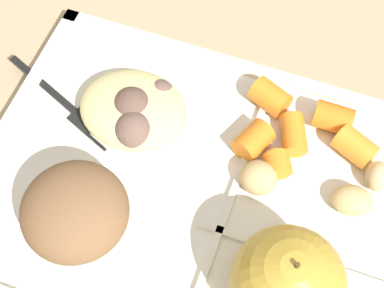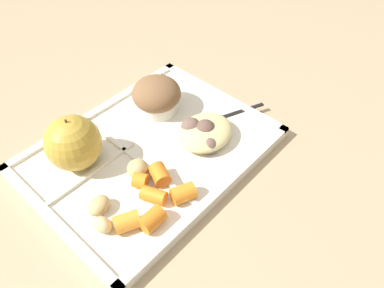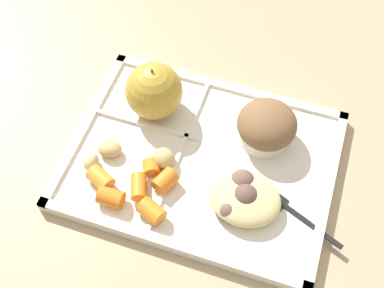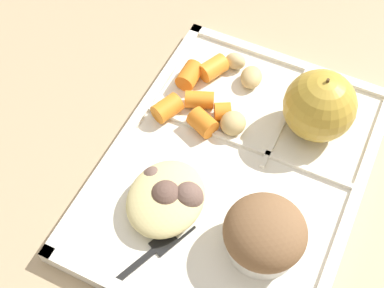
# 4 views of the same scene
# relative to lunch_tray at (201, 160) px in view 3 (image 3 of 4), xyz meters

# --- Properties ---
(ground) EXTENTS (6.00, 6.00, 0.00)m
(ground) POSITION_rel_lunch_tray_xyz_m (0.00, -0.00, -0.01)
(ground) COLOR tan
(lunch_tray) EXTENTS (0.39, 0.30, 0.02)m
(lunch_tray) POSITION_rel_lunch_tray_xyz_m (0.00, 0.00, 0.00)
(lunch_tray) COLOR silver
(lunch_tray) RESTS_ON ground
(green_apple) EXTENTS (0.09, 0.09, 0.09)m
(green_apple) POSITION_rel_lunch_tray_xyz_m (-0.10, 0.07, 0.05)
(green_apple) COLOR #B79333
(green_apple) RESTS_ON lunch_tray
(bran_muffin) EXTENTS (0.09, 0.09, 0.06)m
(bran_muffin) POSITION_rel_lunch_tray_xyz_m (0.08, 0.07, 0.04)
(bran_muffin) COLOR silver
(bran_muffin) RESTS_ON lunch_tray
(carrot_slice_edge) EXTENTS (0.04, 0.04, 0.03)m
(carrot_slice_edge) POSITION_rel_lunch_tray_xyz_m (-0.12, -0.09, 0.02)
(carrot_slice_edge) COLOR orange
(carrot_slice_edge) RESTS_ON lunch_tray
(carrot_slice_large) EXTENTS (0.04, 0.04, 0.03)m
(carrot_slice_large) POSITION_rel_lunch_tray_xyz_m (-0.03, -0.06, 0.02)
(carrot_slice_large) COLOR orange
(carrot_slice_large) RESTS_ON lunch_tray
(carrot_slice_back) EXTENTS (0.03, 0.03, 0.02)m
(carrot_slice_back) POSITION_rel_lunch_tray_xyz_m (-0.06, -0.04, 0.02)
(carrot_slice_back) COLOR orange
(carrot_slice_back) RESTS_ON lunch_tray
(carrot_slice_small) EXTENTS (0.03, 0.04, 0.02)m
(carrot_slice_small) POSITION_rel_lunch_tray_xyz_m (-0.07, -0.08, 0.02)
(carrot_slice_small) COLOR orange
(carrot_slice_small) RESTS_ON lunch_tray
(carrot_slice_diagonal) EXTENTS (0.04, 0.03, 0.03)m
(carrot_slice_diagonal) POSITION_rel_lunch_tray_xyz_m (-0.10, -0.11, 0.02)
(carrot_slice_diagonal) COLOR orange
(carrot_slice_diagonal) RESTS_ON lunch_tray
(carrot_slice_near_corner) EXTENTS (0.04, 0.04, 0.03)m
(carrot_slice_near_corner) POSITION_rel_lunch_tray_xyz_m (-0.04, -0.11, 0.02)
(carrot_slice_near_corner) COLOR orange
(carrot_slice_near_corner) RESTS_ON lunch_tray
(potato_chunk_wedge) EXTENTS (0.04, 0.03, 0.02)m
(potato_chunk_wedge) POSITION_rel_lunch_tray_xyz_m (-0.13, -0.03, 0.02)
(potato_chunk_wedge) COLOR tan
(potato_chunk_wedge) RESTS_ON lunch_tray
(potato_chunk_golden) EXTENTS (0.04, 0.04, 0.03)m
(potato_chunk_golden) POSITION_rel_lunch_tray_xyz_m (-0.05, -0.03, 0.02)
(potato_chunk_golden) COLOR tan
(potato_chunk_golden) RESTS_ON lunch_tray
(potato_chunk_browned) EXTENTS (0.02, 0.03, 0.02)m
(potato_chunk_browned) POSITION_rel_lunch_tray_xyz_m (-0.15, -0.06, 0.02)
(potato_chunk_browned) COLOR tan
(potato_chunk_browned) RESTS_ON lunch_tray
(egg_noodle_pile) EXTENTS (0.10, 0.09, 0.03)m
(egg_noodle_pile) POSITION_rel_lunch_tray_xyz_m (0.08, -0.05, 0.02)
(egg_noodle_pile) COLOR #D6C684
(egg_noodle_pile) RESTS_ON lunch_tray
(meatball_center) EXTENTS (0.03, 0.03, 0.03)m
(meatball_center) POSITION_rel_lunch_tray_xyz_m (0.06, -0.08, 0.02)
(meatball_center) COLOR brown
(meatball_center) RESTS_ON lunch_tray
(meatball_front) EXTENTS (0.03, 0.03, 0.03)m
(meatball_front) POSITION_rel_lunch_tray_xyz_m (0.08, -0.05, 0.02)
(meatball_front) COLOR brown
(meatball_front) RESTS_ON lunch_tray
(meatball_back) EXTENTS (0.04, 0.04, 0.04)m
(meatball_back) POSITION_rel_lunch_tray_xyz_m (0.08, -0.05, 0.03)
(meatball_back) COLOR brown
(meatball_back) RESTS_ON lunch_tray
(meatball_side) EXTENTS (0.04, 0.04, 0.04)m
(meatball_side) POSITION_rel_lunch_tray_xyz_m (0.07, -0.03, 0.02)
(meatball_side) COLOR brown
(meatball_side) RESTS_ON lunch_tray
(plastic_fork) EXTENTS (0.14, 0.07, 0.00)m
(plastic_fork) POSITION_rel_lunch_tray_xyz_m (0.14, -0.04, 0.01)
(plastic_fork) COLOR black
(plastic_fork) RESTS_ON lunch_tray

